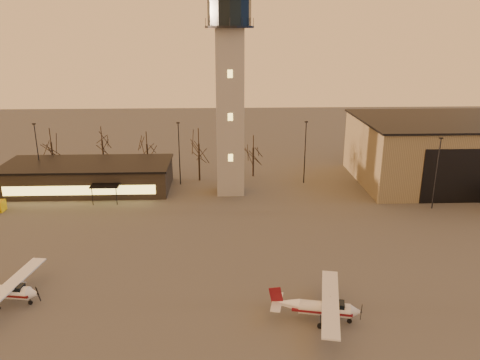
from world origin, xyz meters
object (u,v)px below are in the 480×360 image
at_px(terminal, 88,176).
at_px(cessna_rear, 8,294).
at_px(cessna_front, 326,311).
at_px(control_tower, 230,84).
at_px(hangar, 453,151).

distance_m(terminal, cessna_rear, 31.85).
xyz_separation_m(terminal, cessna_front, (29.47, -35.60, -1.17)).
height_order(control_tower, cessna_rear, control_tower).
bearing_deg(control_tower, terminal, 174.85).
bearing_deg(cessna_rear, hangar, 39.53).
bearing_deg(terminal, cessna_rear, -87.90).
bearing_deg(cessna_front, terminal, 141.76).
bearing_deg(cessna_rear, control_tower, 63.85).
height_order(control_tower, terminal, control_tower).
height_order(terminal, cessna_rear, terminal).
relative_size(control_tower, cessna_front, 3.12).
relative_size(control_tower, terminal, 1.28).
distance_m(control_tower, terminal, 26.24).
xyz_separation_m(terminal, cessna_rear, (1.17, -31.81, -1.18)).
bearing_deg(control_tower, cessna_rear, -124.93).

